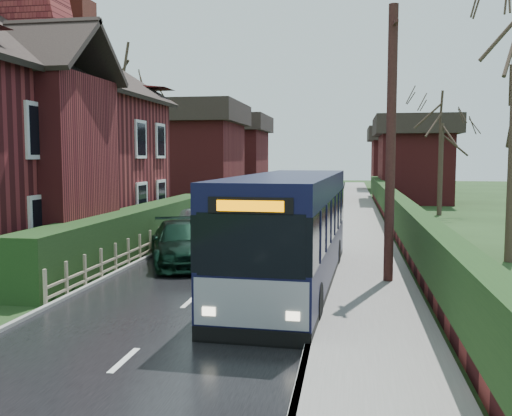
% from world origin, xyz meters
% --- Properties ---
extents(ground, '(140.00, 140.00, 0.00)m').
position_xyz_m(ground, '(0.00, 0.00, 0.00)').
color(ground, '#28471E').
rests_on(ground, ground).
extents(road, '(6.00, 100.00, 0.02)m').
position_xyz_m(road, '(0.00, 10.00, 0.01)').
color(road, black).
rests_on(road, ground).
extents(pavement, '(2.50, 100.00, 0.14)m').
position_xyz_m(pavement, '(4.25, 10.00, 0.07)').
color(pavement, slate).
rests_on(pavement, ground).
extents(kerb_right, '(0.12, 100.00, 0.14)m').
position_xyz_m(kerb_right, '(3.05, 10.00, 0.07)').
color(kerb_right, gray).
rests_on(kerb_right, ground).
extents(kerb_left, '(0.12, 100.00, 0.10)m').
position_xyz_m(kerb_left, '(-3.05, 10.00, 0.05)').
color(kerb_left, gray).
rests_on(kerb_left, ground).
extents(front_hedge, '(1.20, 16.00, 1.60)m').
position_xyz_m(front_hedge, '(-3.90, 5.00, 0.80)').
color(front_hedge, '#183213').
rests_on(front_hedge, ground).
extents(picket_fence, '(0.10, 16.00, 0.90)m').
position_xyz_m(picket_fence, '(-3.15, 5.00, 0.45)').
color(picket_fence, gray).
rests_on(picket_fence, ground).
extents(right_wall_hedge, '(0.60, 50.00, 1.80)m').
position_xyz_m(right_wall_hedge, '(5.80, 10.00, 1.02)').
color(right_wall_hedge, maroon).
rests_on(right_wall_hedge, ground).
extents(brick_house, '(9.30, 14.60, 10.30)m').
position_xyz_m(brick_house, '(-8.73, 4.78, 4.38)').
color(brick_house, maroon).
rests_on(brick_house, ground).
extents(bus, '(2.67, 9.97, 3.00)m').
position_xyz_m(bus, '(2.20, -0.04, 1.49)').
color(bus, black).
rests_on(bus, ground).
extents(car_silver, '(2.11, 4.18, 1.37)m').
position_xyz_m(car_silver, '(-2.80, 8.48, 0.68)').
color(car_silver, '#B2B2B7').
rests_on(car_silver, ground).
extents(car_green, '(3.47, 5.08, 1.37)m').
position_xyz_m(car_green, '(-1.60, 2.71, 0.68)').
color(car_green, black).
rests_on(car_green, ground).
extents(car_distant, '(1.68, 3.68, 1.17)m').
position_xyz_m(car_distant, '(2.00, 44.63, 0.59)').
color(car_distant, black).
rests_on(car_distant, ground).
extents(bus_stop_sign, '(0.15, 0.37, 2.49)m').
position_xyz_m(bus_stop_sign, '(3.20, -0.94, 1.64)').
color(bus_stop_sign, slate).
rests_on(bus_stop_sign, ground).
extents(telegraph_pole, '(0.25, 0.96, 7.42)m').
position_xyz_m(telegraph_pole, '(4.80, 0.60, 3.75)').
color(telegraph_pole, black).
rests_on(telegraph_pole, ground).
extents(tree_right_far, '(4.01, 4.01, 7.75)m').
position_xyz_m(tree_right_far, '(9.00, 20.10, 5.79)').
color(tree_right_far, '#33261E').
rests_on(tree_right_far, ground).
extents(tree_house_side, '(4.77, 4.77, 10.85)m').
position_xyz_m(tree_house_side, '(-9.41, 18.00, 8.10)').
color(tree_house_side, '#32281D').
rests_on(tree_house_side, ground).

